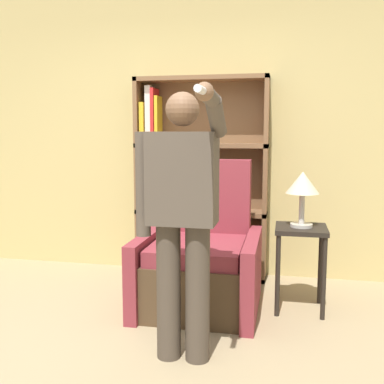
{
  "coord_description": "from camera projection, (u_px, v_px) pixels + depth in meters",
  "views": [
    {
      "loc": [
        0.93,
        -2.36,
        1.4
      ],
      "look_at": [
        0.31,
        0.63,
        0.99
      ],
      "focal_mm": 42.0,
      "sensor_mm": 36.0,
      "label": 1
    }
  ],
  "objects": [
    {
      "name": "side_table",
      "position": [
        301.0,
        244.0,
        3.52
      ],
      "size": [
        0.39,
        0.39,
        0.67
      ],
      "color": "black",
      "rests_on": "ground_plane"
    },
    {
      "name": "person_standing",
      "position": [
        182.0,
        212.0,
        2.68
      ],
      "size": [
        0.55,
        0.78,
        1.63
      ],
      "color": "#473D33",
      "rests_on": "ground_plane"
    },
    {
      "name": "ground_plane",
      "position": [
        119.0,
        370.0,
        2.66
      ],
      "size": [
        14.0,
        14.0,
        0.0
      ],
      "primitive_type": "plane",
      "color": "#9E8966"
    },
    {
      "name": "bookcase",
      "position": [
        188.0,
        181.0,
        4.36
      ],
      "size": [
        1.26,
        0.28,
        1.92
      ],
      "color": "brown",
      "rests_on": "ground_plane"
    },
    {
      "name": "wall_back",
      "position": [
        190.0,
        132.0,
        4.45
      ],
      "size": [
        8.0,
        0.06,
        2.8
      ],
      "color": "tan",
      "rests_on": "ground_plane"
    },
    {
      "name": "table_lamp",
      "position": [
        303.0,
        186.0,
        3.46
      ],
      "size": [
        0.26,
        0.26,
        0.43
      ],
      "color": "#B7B2A8",
      "rests_on": "side_table"
    },
    {
      "name": "armchair",
      "position": [
        201.0,
        262.0,
        3.64
      ],
      "size": [
        0.94,
        0.94,
        1.17
      ],
      "color": "#4C3823",
      "rests_on": "ground_plane"
    }
  ]
}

